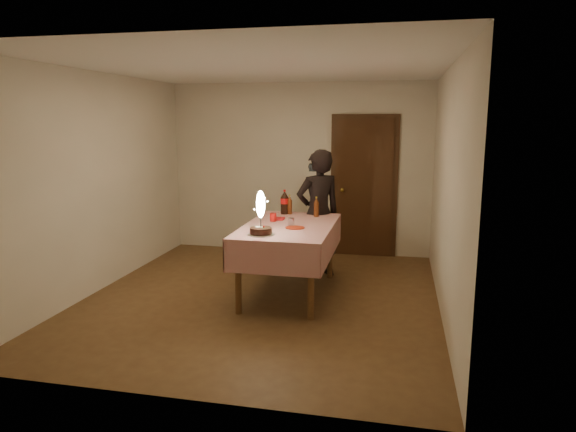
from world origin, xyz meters
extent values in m
cube|color=brown|center=(0.00, 0.00, 0.00)|extent=(4.00, 4.50, 0.01)
cube|color=beige|center=(0.00, 2.25, 1.30)|extent=(4.00, 0.04, 2.60)
cube|color=beige|center=(0.00, -2.25, 1.30)|extent=(4.00, 0.04, 2.60)
cube|color=beige|center=(-2.00, 0.00, 1.30)|extent=(0.04, 4.50, 2.60)
cube|color=beige|center=(2.00, 0.00, 1.30)|extent=(0.04, 4.50, 2.60)
cube|color=silver|center=(0.00, 0.00, 2.60)|extent=(4.00, 4.50, 0.04)
cube|color=#472814|center=(1.00, 2.22, 1.02)|extent=(0.85, 0.05, 2.05)
sphere|color=#B28C33|center=(0.68, 2.17, 1.00)|extent=(0.06, 0.06, 0.06)
cube|color=brown|center=(0.28, 0.22, 0.80)|extent=(0.90, 1.60, 0.04)
cylinder|color=brown|center=(-0.11, -0.52, 0.39)|extent=(0.07, 0.07, 0.78)
cylinder|color=brown|center=(0.67, -0.52, 0.39)|extent=(0.07, 0.07, 0.78)
cylinder|color=brown|center=(-0.11, 0.96, 0.39)|extent=(0.07, 0.07, 0.78)
cylinder|color=brown|center=(0.67, 0.96, 0.39)|extent=(0.07, 0.07, 0.78)
cube|color=white|center=(0.28, 0.22, 0.83)|extent=(1.02, 1.72, 0.01)
cube|color=white|center=(0.28, -0.63, 0.65)|extent=(1.02, 0.01, 0.34)
cube|color=white|center=(0.28, 1.08, 0.65)|extent=(1.02, 0.01, 0.34)
cube|color=white|center=(-0.23, 0.22, 0.65)|extent=(0.01, 1.72, 0.34)
cube|color=white|center=(0.78, 0.22, 0.65)|extent=(0.01, 1.72, 0.34)
cylinder|color=white|center=(0.10, -0.34, 0.84)|extent=(0.29, 0.29, 0.01)
cylinder|color=black|center=(0.10, -0.34, 0.88)|extent=(0.23, 0.23, 0.07)
cylinder|color=white|center=(0.08, -0.33, 0.91)|extent=(0.07, 0.07, 0.00)
sphere|color=red|center=(0.13, -0.35, 0.92)|extent=(0.02, 0.02, 0.02)
cube|color=#19721E|center=(0.15, -0.36, 0.91)|extent=(0.02, 0.01, 0.00)
cube|color=#19721E|center=(0.12, -0.37, 0.91)|extent=(0.01, 0.02, 0.00)
cylinder|color=#262628|center=(0.10, -0.34, 0.97)|extent=(0.01, 0.01, 0.12)
ellipsoid|color=#FFF2BF|center=(0.10, -0.34, 1.16)|extent=(0.09, 0.09, 0.29)
sphere|color=white|center=(0.10, -0.34, 1.05)|extent=(0.04, 0.04, 0.04)
cylinder|color=#AD230C|center=(0.38, 0.07, 0.84)|extent=(0.22, 0.22, 0.01)
cylinder|color=#AD0F0C|center=(0.05, 0.39, 0.89)|extent=(0.08, 0.08, 0.10)
cylinder|color=silver|center=(0.32, 0.18, 0.88)|extent=(0.07, 0.07, 0.09)
cube|color=#B5141A|center=(0.08, 0.52, 0.85)|extent=(0.15, 0.15, 0.02)
cylinder|color=black|center=(0.07, 0.91, 0.95)|extent=(0.10, 0.10, 0.22)
cylinder|color=red|center=(0.07, 0.91, 1.01)|extent=(0.10, 0.10, 0.07)
cone|color=black|center=(0.07, 0.91, 1.10)|extent=(0.10, 0.10, 0.08)
cylinder|color=red|center=(0.07, 0.91, 1.14)|extent=(0.03, 0.03, 0.02)
cylinder|color=#56260E|center=(0.14, 0.91, 0.93)|extent=(0.06, 0.06, 0.18)
cone|color=#56260E|center=(0.14, 0.91, 1.05)|extent=(0.06, 0.06, 0.06)
cylinder|color=olive|center=(0.14, 0.91, 1.08)|extent=(0.02, 0.02, 0.02)
cylinder|color=#56260E|center=(0.51, 0.80, 0.93)|extent=(0.06, 0.06, 0.18)
cone|color=#56260E|center=(0.51, 0.80, 1.05)|extent=(0.06, 0.06, 0.06)
cylinder|color=olive|center=(0.51, 0.80, 1.08)|extent=(0.02, 0.02, 0.02)
imported|color=black|center=(0.50, 1.02, 0.84)|extent=(0.73, 0.67, 1.67)
cube|color=black|center=(0.43, 1.13, 1.43)|extent=(0.16, 0.15, 0.10)
cylinder|color=black|center=(0.38, 1.19, 1.43)|extent=(0.11, 0.11, 0.08)
camera|label=1|loc=(1.51, -5.49, 2.03)|focal=32.00mm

